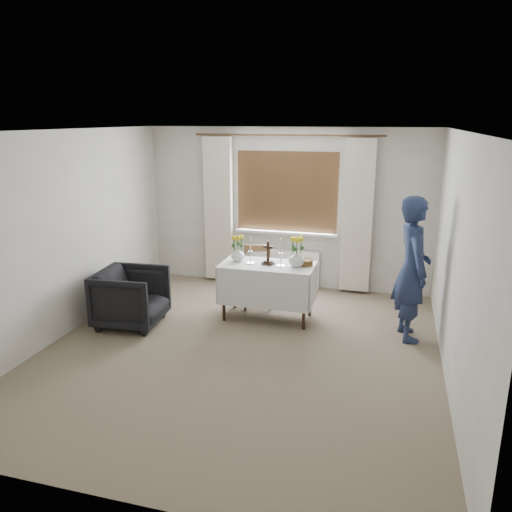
% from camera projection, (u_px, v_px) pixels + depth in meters
% --- Properties ---
extents(ground, '(5.00, 5.00, 0.00)m').
position_uv_depth(ground, '(240.00, 351.00, 5.83)').
color(ground, '#7E7457').
rests_on(ground, ground).
extents(altar_table, '(1.24, 0.64, 0.76)m').
position_uv_depth(altar_table, '(268.00, 291.00, 6.69)').
color(altar_table, white).
rests_on(altar_table, ground).
extents(wooden_chair, '(0.50, 0.50, 0.88)m').
position_uv_depth(wooden_chair, '(258.00, 277.00, 7.10)').
color(wooden_chair, brown).
rests_on(wooden_chair, ground).
extents(armchair, '(0.88, 0.86, 0.75)m').
position_uv_depth(armchair, '(131.00, 297.00, 6.48)').
color(armchair, black).
rests_on(armchair, ground).
extents(person, '(0.57, 0.73, 1.76)m').
position_uv_depth(person, '(412.00, 269.00, 5.97)').
color(person, navy).
rests_on(person, ground).
extents(radiator, '(1.10, 0.10, 0.60)m').
position_uv_depth(radiator, '(285.00, 268.00, 8.00)').
color(radiator, white).
rests_on(radiator, ground).
extents(wooden_cross, '(0.17, 0.14, 0.31)m').
position_uv_depth(wooden_cross, '(268.00, 253.00, 6.54)').
color(wooden_cross, black).
rests_on(wooden_cross, altar_table).
extents(candlestick_left, '(0.11, 0.11, 0.35)m').
position_uv_depth(candlestick_left, '(251.00, 251.00, 6.57)').
color(candlestick_left, white).
rests_on(candlestick_left, altar_table).
extents(candlestick_right, '(0.12, 0.12, 0.37)m').
position_uv_depth(candlestick_right, '(281.00, 252.00, 6.45)').
color(candlestick_right, white).
rests_on(candlestick_right, altar_table).
extents(flower_vase_left, '(0.24, 0.24, 0.19)m').
position_uv_depth(flower_vase_left, '(238.00, 254.00, 6.70)').
color(flower_vase_left, silver).
rests_on(flower_vase_left, altar_table).
extents(flower_vase_right, '(0.27, 0.27, 0.22)m').
position_uv_depth(flower_vase_right, '(297.00, 259.00, 6.45)').
color(flower_vase_right, silver).
rests_on(flower_vase_right, altar_table).
extents(wicker_basket, '(0.26, 0.26, 0.08)m').
position_uv_depth(wicker_basket, '(305.00, 262.00, 6.53)').
color(wicker_basket, brown).
rests_on(wicker_basket, altar_table).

